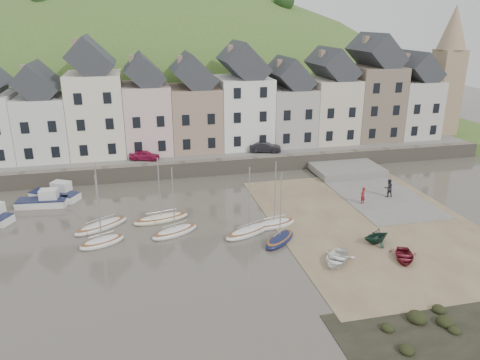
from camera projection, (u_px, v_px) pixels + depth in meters
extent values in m
plane|color=#4B453B|center=(256.00, 235.00, 40.05)|extent=(160.00, 160.00, 0.00)
cube|color=#405F26|center=(201.00, 138.00, 69.20)|extent=(90.00, 30.00, 1.50)
cube|color=slate|center=(214.00, 154.00, 58.37)|extent=(70.00, 7.00, 0.10)
cube|color=slate|center=(219.00, 167.00, 55.37)|extent=(70.00, 1.20, 1.80)
cube|color=brown|center=(372.00, 223.00, 42.38)|extent=(18.00, 26.00, 0.06)
cube|color=slate|center=(370.00, 189.00, 50.57)|extent=(8.00, 18.00, 0.12)
ellipsoid|color=#405F26|center=(161.00, 192.00, 100.10)|extent=(134.40, 84.00, 84.00)
cylinder|color=#382619|center=(45.00, 16.00, 73.50)|extent=(0.50, 0.50, 3.00)
cylinder|color=#382619|center=(135.00, 16.00, 80.15)|extent=(0.50, 0.50, 3.00)
sphere|color=#213D19|center=(134.00, 0.00, 79.32)|extent=(3.60, 3.60, 3.60)
cylinder|color=#382619|center=(217.00, 16.00, 81.29)|extent=(0.50, 0.50, 3.00)
sphere|color=#213D19|center=(217.00, 1.00, 80.46)|extent=(3.60, 3.60, 3.60)
cylinder|color=#382619|center=(284.00, 16.00, 82.92)|extent=(0.50, 0.50, 3.00)
sphere|color=#213D19|center=(284.00, 1.00, 82.09)|extent=(3.60, 3.60, 3.60)
cube|color=silver|center=(45.00, 127.00, 56.09)|extent=(5.80, 8.00, 7.50)
cube|color=gray|center=(24.00, 71.00, 53.57)|extent=(0.60, 0.90, 1.40)
cube|color=beige|center=(97.00, 114.00, 56.99)|extent=(6.40, 8.00, 10.00)
cube|color=gray|center=(76.00, 45.00, 53.91)|extent=(0.60, 0.90, 1.40)
cube|color=beige|center=(147.00, 118.00, 58.52)|extent=(5.60, 8.00, 8.50)
cube|color=gray|center=(132.00, 61.00, 55.87)|extent=(0.60, 0.90, 1.40)
cube|color=gray|center=(194.00, 118.00, 59.87)|extent=(6.20, 8.00, 8.00)
cube|color=gray|center=(180.00, 61.00, 57.17)|extent=(0.60, 0.90, 1.40)
cube|color=white|center=(243.00, 112.00, 61.07)|extent=(6.60, 8.00, 9.00)
cube|color=gray|center=(230.00, 51.00, 58.12)|extent=(0.60, 0.90, 1.40)
cube|color=#A9A39A|center=(288.00, 115.00, 62.65)|extent=(5.80, 8.00, 7.50)
cube|color=gray|center=(279.00, 65.00, 60.13)|extent=(0.60, 0.90, 1.40)
cube|color=beige|center=(329.00, 110.00, 63.75)|extent=(6.00, 8.00, 8.50)
cube|color=gray|center=(322.00, 55.00, 61.02)|extent=(0.60, 0.90, 1.40)
cube|color=#766655|center=(371.00, 103.00, 64.83)|extent=(6.40, 8.00, 10.00)
cube|color=gray|center=(366.00, 41.00, 61.76)|extent=(0.60, 0.90, 1.40)
cube|color=beige|center=(410.00, 108.00, 66.47)|extent=(5.80, 8.00, 8.00)
cube|color=gray|center=(406.00, 58.00, 63.86)|extent=(0.60, 0.90, 1.40)
cube|color=#997F60|center=(445.00, 92.00, 66.95)|extent=(3.50, 3.50, 12.00)
cone|color=#997F60|center=(454.00, 27.00, 63.96)|extent=(4.00, 4.00, 6.00)
ellipsoid|color=silver|center=(101.00, 226.00, 41.28)|extent=(5.17, 4.07, 0.84)
ellipsoid|color=brown|center=(101.00, 224.00, 41.21)|extent=(4.75, 3.73, 0.20)
cylinder|color=#B2B5B7|center=(98.00, 194.00, 40.25)|extent=(0.10, 0.10, 5.60)
cylinder|color=#B2B5B7|center=(101.00, 219.00, 41.03)|extent=(2.44, 1.61, 0.08)
ellipsoid|color=silver|center=(102.00, 242.00, 38.32)|extent=(4.11, 2.96, 0.84)
ellipsoid|color=brown|center=(102.00, 240.00, 38.24)|extent=(3.77, 2.70, 0.20)
cylinder|color=#B2B5B7|center=(98.00, 208.00, 37.29)|extent=(0.10, 0.10, 5.60)
cylinder|color=#B2B5B7|center=(101.00, 234.00, 38.07)|extent=(1.95, 0.95, 0.08)
ellipsoid|color=beige|center=(161.00, 219.00, 42.77)|extent=(5.38, 2.60, 0.84)
ellipsoid|color=brown|center=(161.00, 217.00, 42.70)|extent=(4.95, 2.38, 0.20)
cylinder|color=#B2B5B7|center=(159.00, 188.00, 41.74)|extent=(0.10, 0.10, 5.60)
cylinder|color=#B2B5B7|center=(161.00, 211.00, 42.52)|extent=(2.80, 0.70, 0.08)
ellipsoid|color=silver|center=(175.00, 232.00, 40.17)|extent=(4.62, 3.28, 0.84)
ellipsoid|color=brown|center=(175.00, 230.00, 40.10)|extent=(4.24, 3.00, 0.20)
cylinder|color=#B2B5B7|center=(173.00, 199.00, 39.14)|extent=(0.10, 0.10, 5.60)
cylinder|color=#B2B5B7|center=(175.00, 224.00, 39.92)|extent=(2.21, 1.13, 0.08)
ellipsoid|color=silver|center=(249.00, 232.00, 40.24)|extent=(5.19, 3.59, 0.84)
ellipsoid|color=brown|center=(249.00, 229.00, 40.17)|extent=(4.76, 3.28, 0.20)
cylinder|color=#B2B5B7|center=(249.00, 198.00, 39.21)|extent=(0.10, 0.10, 5.60)
cylinder|color=#B2B5B7|center=(249.00, 224.00, 40.00)|extent=(2.52, 1.30, 0.08)
ellipsoid|color=#121839|center=(280.00, 240.00, 38.78)|extent=(3.96, 3.94, 0.84)
ellipsoid|color=brown|center=(280.00, 237.00, 38.70)|extent=(3.63, 3.61, 0.20)
cylinder|color=#B2B5B7|center=(281.00, 206.00, 37.75)|extent=(0.10, 0.10, 5.60)
cylinder|color=#B2B5B7|center=(280.00, 232.00, 38.53)|extent=(1.65, 1.64, 0.08)
ellipsoid|color=silver|center=(274.00, 224.00, 41.64)|extent=(4.41, 2.44, 0.84)
ellipsoid|color=brown|center=(274.00, 222.00, 41.57)|extent=(4.05, 2.22, 0.20)
cylinder|color=#B2B5B7|center=(275.00, 192.00, 40.61)|extent=(0.10, 0.10, 5.60)
cylinder|color=#B2B5B7|center=(274.00, 217.00, 41.39)|extent=(2.25, 0.62, 0.08)
cube|color=silver|center=(42.00, 203.00, 46.04)|extent=(4.99, 2.23, 0.70)
cube|color=#121839|center=(42.00, 200.00, 45.91)|extent=(4.90, 2.27, 0.08)
cube|color=silver|center=(49.00, 194.00, 45.98)|extent=(1.81, 1.38, 1.00)
cube|color=silver|center=(55.00, 196.00, 47.90)|extent=(5.38, 4.04, 0.70)
cube|color=#121839|center=(54.00, 192.00, 47.78)|extent=(5.31, 4.03, 0.08)
cube|color=silver|center=(61.00, 186.00, 48.11)|extent=(2.18, 1.94, 1.00)
imported|color=white|center=(337.00, 258.00, 35.35)|extent=(3.96, 4.11, 0.69)
imported|color=#173429|center=(377.00, 236.00, 38.34)|extent=(2.94, 2.70, 1.30)
imported|color=maroon|center=(404.00, 256.00, 35.76)|extent=(3.17, 3.55, 0.61)
imported|color=maroon|center=(363.00, 195.00, 46.30)|extent=(0.75, 0.67, 1.71)
imported|color=black|center=(388.00, 188.00, 48.05)|extent=(0.96, 0.76, 1.91)
imported|color=#981640|center=(144.00, 155.00, 55.40)|extent=(3.81, 2.50, 1.21)
imported|color=black|center=(265.00, 147.00, 58.58)|extent=(4.17, 2.43, 1.30)
cube|color=black|center=(447.00, 329.00, 27.96)|extent=(14.00, 6.00, 0.05)
ellipsoid|color=black|center=(454.00, 330.00, 27.66)|extent=(0.71, 0.78, 0.46)
ellipsoid|color=black|center=(387.00, 328.00, 27.86)|extent=(0.78, 0.85, 0.50)
ellipsoid|color=black|center=(445.00, 322.00, 28.33)|extent=(1.01, 1.11, 0.66)
ellipsoid|color=black|center=(439.00, 309.00, 29.59)|extent=(0.83, 0.92, 0.54)
ellipsoid|color=black|center=(406.00, 350.00, 26.00)|extent=(0.83, 0.91, 0.54)
ellipsoid|color=black|center=(417.00, 318.00, 28.69)|extent=(1.17, 1.29, 0.76)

